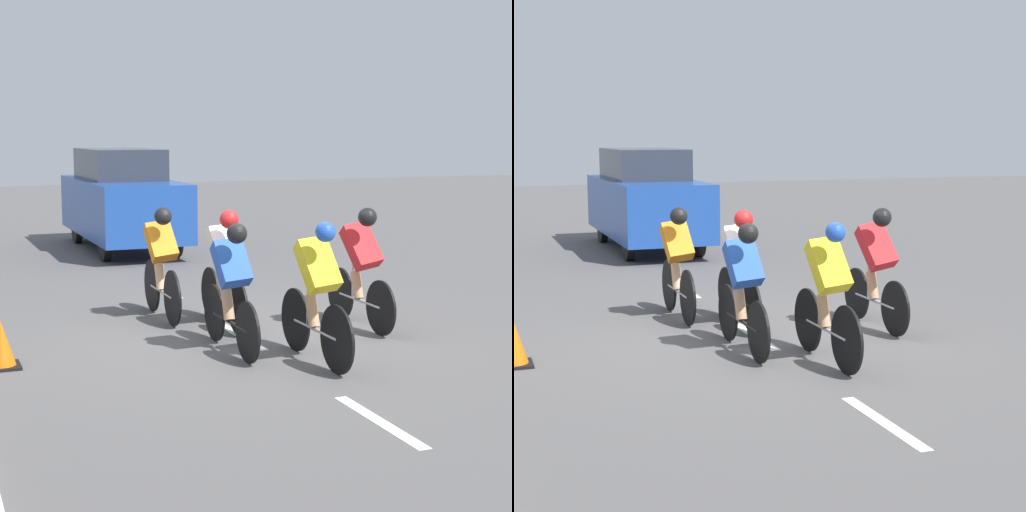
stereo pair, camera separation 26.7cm
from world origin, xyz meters
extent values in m
plane|color=#565454|center=(0.00, 0.00, 0.00)|extent=(60.00, 60.00, 0.00)
cube|color=white|center=(0.00, 3.05, 0.00)|extent=(0.12, 1.40, 0.01)
cube|color=white|center=(0.00, -0.15, 0.00)|extent=(0.12, 1.40, 0.01)
cube|color=white|center=(0.00, -3.35, 0.00)|extent=(0.12, 1.40, 0.01)
cylinder|color=black|center=(0.00, -1.27, 0.33)|extent=(0.03, 0.66, 0.66)
cylinder|color=black|center=(0.00, -0.27, 0.33)|extent=(0.03, 0.66, 0.66)
cylinder|color=black|center=(0.00, -0.77, 0.33)|extent=(0.04, 0.99, 0.04)
cylinder|color=black|center=(0.00, -0.94, 0.54)|extent=(0.04, 0.04, 0.42)
cylinder|color=yellow|center=(0.00, -0.82, 0.43)|extent=(0.07, 0.07, 0.16)
cylinder|color=beige|center=(0.00, -0.84, 0.51)|extent=(0.12, 0.23, 0.36)
cube|color=white|center=(0.02, -0.67, 1.00)|extent=(0.36, 0.46, 0.55)
sphere|color=red|center=(0.04, -0.45, 1.36)|extent=(0.23, 0.23, 0.23)
cylinder|color=black|center=(-1.55, -0.61, 0.33)|extent=(0.03, 0.66, 0.66)
cylinder|color=black|center=(-1.55, 0.41, 0.33)|extent=(0.03, 0.66, 0.66)
cylinder|color=#B7B7BC|center=(-1.55, -0.10, 0.33)|extent=(0.04, 1.02, 0.04)
cylinder|color=#B7B7BC|center=(-1.55, -0.28, 0.54)|extent=(0.04, 0.04, 0.42)
cylinder|color=white|center=(-1.55, -0.15, 0.43)|extent=(0.07, 0.07, 0.16)
cylinder|color=tan|center=(-1.55, -0.18, 0.51)|extent=(0.12, 0.23, 0.36)
cube|color=red|center=(-1.50, 0.00, 1.02)|extent=(0.41, 0.48, 0.61)
sphere|color=black|center=(-1.45, 0.22, 1.39)|extent=(0.22, 0.22, 0.22)
cylinder|color=black|center=(-0.32, 0.67, 0.35)|extent=(0.03, 0.70, 0.70)
cylinder|color=black|center=(-0.32, 1.66, 0.35)|extent=(0.03, 0.70, 0.70)
cylinder|color=#B7B7BC|center=(-0.32, 1.17, 0.35)|extent=(0.04, 0.99, 0.04)
cylinder|color=#B7B7BC|center=(-0.32, 0.99, 0.56)|extent=(0.04, 0.04, 0.42)
cylinder|color=green|center=(-0.32, 1.12, 0.45)|extent=(0.07, 0.07, 0.16)
cylinder|color=tan|center=(-0.32, 1.09, 0.53)|extent=(0.12, 0.23, 0.36)
cube|color=yellow|center=(-0.29, 1.27, 1.04)|extent=(0.38, 0.48, 0.59)
sphere|color=blue|center=(-0.27, 1.49, 1.41)|extent=(0.20, 0.20, 0.20)
cylinder|color=black|center=(0.59, -1.96, 0.35)|extent=(0.03, 0.70, 0.70)
cylinder|color=black|center=(0.59, -1.00, 0.35)|extent=(0.03, 0.70, 0.70)
cylinder|color=#B7B7BC|center=(0.59, -1.48, 0.35)|extent=(0.04, 0.96, 0.04)
cylinder|color=#B7B7BC|center=(0.59, -1.65, 0.56)|extent=(0.04, 0.04, 0.42)
cylinder|color=white|center=(0.59, -1.53, 0.45)|extent=(0.07, 0.07, 0.16)
cylinder|color=#DBAD84|center=(0.59, -1.55, 0.53)|extent=(0.12, 0.23, 0.36)
cube|color=orange|center=(0.62, -1.38, 1.01)|extent=(0.38, 0.45, 0.55)
sphere|color=black|center=(0.65, -1.16, 1.36)|extent=(0.22, 0.22, 0.22)
cylinder|color=black|center=(0.35, -0.09, 0.33)|extent=(0.03, 0.65, 0.65)
cylinder|color=black|center=(0.35, 0.95, 0.33)|extent=(0.03, 0.65, 0.65)
cylinder|color=black|center=(0.35, 0.43, 0.33)|extent=(0.04, 1.04, 0.04)
cylinder|color=black|center=(0.35, 0.25, 0.54)|extent=(0.04, 0.04, 0.42)
cylinder|color=white|center=(0.35, 0.38, 0.43)|extent=(0.07, 0.07, 0.16)
cylinder|color=tan|center=(0.35, 0.35, 0.51)|extent=(0.12, 0.23, 0.36)
cube|color=blue|center=(0.37, 0.53, 1.00)|extent=(0.36, 0.45, 0.55)
sphere|color=black|center=(0.39, 0.75, 1.34)|extent=(0.22, 0.22, 0.22)
cylinder|color=black|center=(-1.13, -6.62, 0.32)|extent=(0.14, 0.64, 0.64)
cylinder|color=black|center=(0.23, -6.62, 0.32)|extent=(0.14, 0.64, 0.64)
cylinder|color=black|center=(-1.13, -9.47, 0.32)|extent=(0.14, 0.64, 0.64)
cylinder|color=black|center=(0.23, -9.47, 0.32)|extent=(0.14, 0.64, 0.64)
cube|color=#1E479E|center=(-0.45, -8.05, 0.88)|extent=(1.70, 4.60, 1.11)
cube|color=#2D333D|center=(-0.45, -8.28, 1.74)|extent=(1.39, 2.53, 0.61)
cube|color=black|center=(2.75, 0.19, 0.01)|extent=(0.36, 0.36, 0.03)
cone|color=orange|center=(2.75, 0.19, 0.26)|extent=(0.28, 0.28, 0.46)
camera|label=1|loc=(3.52, 9.01, 2.39)|focal=60.00mm
camera|label=2|loc=(3.27, 9.11, 2.39)|focal=60.00mm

